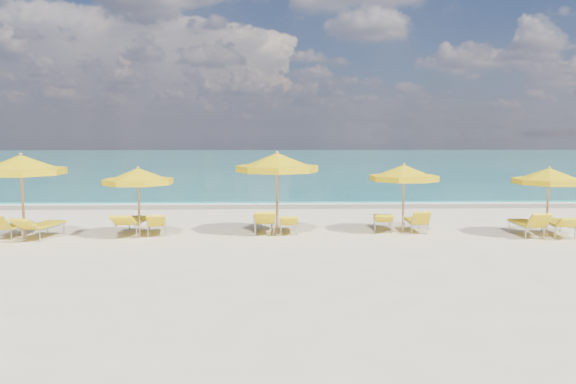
{
  "coord_description": "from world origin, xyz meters",
  "views": [
    {
      "loc": [
        -0.53,
        -16.98,
        3.12
      ],
      "look_at": [
        0.0,
        1.5,
        1.2
      ],
      "focal_mm": 35.0,
      "sensor_mm": 36.0,
      "label": 1
    }
  ],
  "objects": [
    {
      "name": "lounger_5_right",
      "position": [
        8.3,
        -0.16,
        0.23
      ],
      "size": [
        0.91,
        2.0,
        0.74
      ],
      "rotation": [
        0.0,
        0.0,
        -0.15
      ],
      "color": "#A5A8AD",
      "rests_on": "ground"
    },
    {
      "name": "umbrella_1",
      "position": [
        -7.9,
        -0.3,
        2.19
      ],
      "size": [
        3.37,
        3.37,
        2.57
      ],
      "rotation": [
        0.0,
        0.0,
        0.43
      ],
      "color": "tan",
      "rests_on": "ground"
    },
    {
      "name": "lounger_1_left",
      "position": [
        -8.37,
        0.07,
        0.2
      ],
      "size": [
        0.78,
        1.63,
        0.78
      ],
      "rotation": [
        0.0,
        0.0,
        -0.16
      ],
      "color": "#A5A8AD",
      "rests_on": "ground"
    },
    {
      "name": "umbrella_5",
      "position": [
        7.83,
        -0.35,
        1.83
      ],
      "size": [
        2.74,
        2.74,
        2.15
      ],
      "rotation": [
        0.0,
        0.0,
        0.36
      ],
      "color": "tan",
      "rests_on": "ground"
    },
    {
      "name": "umbrella_2",
      "position": [
        -4.55,
        -0.08,
        1.84
      ],
      "size": [
        2.78,
        2.78,
        2.15
      ],
      "rotation": [
        0.0,
        0.0,
        0.4
      ],
      "color": "tan",
      "rests_on": "ground"
    },
    {
      "name": "lounger_4_right",
      "position": [
        4.08,
        0.64,
        0.2
      ],
      "size": [
        0.62,
        1.61,
        0.79
      ],
      "rotation": [
        0.0,
        0.0,
        -0.04
      ],
      "color": "#A5A8AD",
      "rests_on": "ground"
    },
    {
      "name": "umbrella_3",
      "position": [
        -0.37,
        0.37,
        2.21
      ],
      "size": [
        2.65,
        2.65,
        2.6
      ],
      "rotation": [
        0.0,
        0.0,
        0.03
      ],
      "color": "tan",
      "rests_on": "ground"
    },
    {
      "name": "lounger_5_left",
      "position": [
        7.3,
        -0.17,
        0.23
      ],
      "size": [
        0.63,
        1.79,
        0.86
      ],
      "rotation": [
        0.0,
        0.0,
        -0.01
      ],
      "color": "#A5A8AD",
      "rests_on": "ground"
    },
    {
      "name": "lounger_2_left",
      "position": [
        -4.91,
        0.49,
        0.25
      ],
      "size": [
        0.75,
        2.11,
        0.79
      ],
      "rotation": [
        0.0,
        0.0,
        -0.03
      ],
      "color": "#A5A8AD",
      "rests_on": "ground"
    },
    {
      "name": "lounger_1_right",
      "position": [
        -7.43,
        -0.13,
        0.23
      ],
      "size": [
        0.99,
        1.99,
        0.77
      ],
      "rotation": [
        0.0,
        0.0,
        -0.21
      ],
      "color": "#A5A8AD",
      "rests_on": "ground"
    },
    {
      "name": "whitecap_far",
      "position": [
        8.0,
        24.0,
        0.0
      ],
      "size": [
        18.0,
        0.3,
        0.05
      ],
      "primitive_type": "cube",
      "color": "white",
      "rests_on": "ground"
    },
    {
      "name": "ocean",
      "position": [
        0.0,
        48.0,
        0.0
      ],
      "size": [
        120.0,
        80.0,
        0.3
      ],
      "primitive_type": "cube",
      "color": "#14726E",
      "rests_on": "ground"
    },
    {
      "name": "lounger_3_right",
      "position": [
        -0.01,
        0.63,
        0.2
      ],
      "size": [
        0.57,
        1.7,
        0.68
      ],
      "rotation": [
        0.0,
        0.0,
        -0.0
      ],
      "color": "#A5A8AD",
      "rests_on": "ground"
    },
    {
      "name": "ground_plane",
      "position": [
        0.0,
        0.0,
        0.0
      ],
      "size": [
        120.0,
        120.0,
        0.0
      ],
      "primitive_type": "plane",
      "color": "beige"
    },
    {
      "name": "lounger_2_right",
      "position": [
        -4.14,
        0.49,
        0.21
      ],
      "size": [
        0.84,
        1.77,
        0.75
      ],
      "rotation": [
        0.0,
        0.0,
        0.17
      ],
      "color": "#A5A8AD",
      "rests_on": "ground"
    },
    {
      "name": "wet_sand_band",
      "position": [
        0.0,
        7.4,
        0.0
      ],
      "size": [
        120.0,
        2.6,
        0.01
      ],
      "primitive_type": "cube",
      "color": "tan",
      "rests_on": "ground"
    },
    {
      "name": "lounger_4_left",
      "position": [
        3.09,
        1.04,
        0.22
      ],
      "size": [
        0.86,
        1.92,
        0.67
      ],
      "rotation": [
        0.0,
        0.0,
        -0.15
      ],
      "color": "#A5A8AD",
      "rests_on": "ground"
    },
    {
      "name": "umbrella_4",
      "position": [
        3.61,
        0.47,
        1.88
      ],
      "size": [
        2.81,
        2.81,
        2.21
      ],
      "rotation": [
        0.0,
        0.0,
        -0.36
      ],
      "color": "tan",
      "rests_on": "ground"
    },
    {
      "name": "lounger_3_left",
      "position": [
        -0.79,
        0.7,
        0.24
      ],
      "size": [
        0.74,
        1.97,
        0.83
      ],
      "rotation": [
        0.0,
        0.0,
        0.05
      ],
      "color": "#A5A8AD",
      "rests_on": "ground"
    },
    {
      "name": "foam_line",
      "position": [
        0.0,
        8.2,
        0.0
      ],
      "size": [
        120.0,
        1.2,
        0.03
      ],
      "primitive_type": "cube",
      "color": "white",
      "rests_on": "ground"
    },
    {
      "name": "whitecap_near",
      "position": [
        -6.0,
        17.0,
        0.0
      ],
      "size": [
        14.0,
        0.36,
        0.05
      ],
      "primitive_type": "cube",
      "color": "white",
      "rests_on": "ground"
    }
  ]
}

